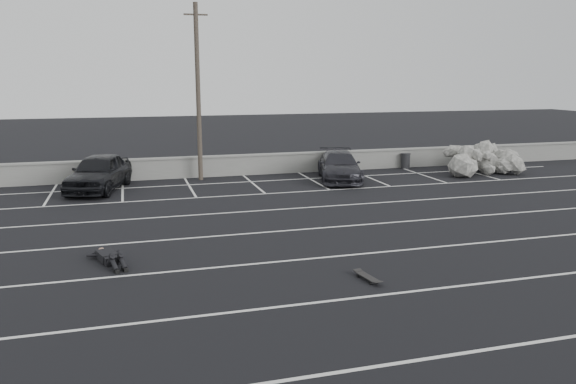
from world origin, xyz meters
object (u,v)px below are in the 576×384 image
object	(u,v)px
car_left	(99,172)
skateboard	(368,277)
riprap_pile	(485,163)
trash_bin	(405,161)
car_right	(339,166)
utility_pole	(198,93)
person	(107,252)

from	to	relation	value
car_left	skateboard	xyz separation A→B (m)	(6.91, -13.84, -0.74)
riprap_pile	trash_bin	bearing A→B (deg)	146.20
car_right	riprap_pile	bearing A→B (deg)	15.48
car_right	skateboard	distance (m)	13.96
riprap_pile	skateboard	bearing A→B (deg)	-133.78
utility_pole	person	xyz separation A→B (m)	(-4.13, -11.77, -4.02)
utility_pole	person	distance (m)	13.11
car_right	car_left	bearing A→B (deg)	-167.64
car_left	skateboard	world-z (taller)	car_left
car_right	trash_bin	distance (m)	5.40
utility_pole	trash_bin	xyz separation A→B (m)	(11.42, 0.40, -3.84)
car_left	riprap_pile	size ratio (longest dim) A/B	0.96
person	utility_pole	bearing A→B (deg)	52.26
riprap_pile	person	world-z (taller)	riprap_pile
car_left	utility_pole	world-z (taller)	utility_pole
trash_bin	person	distance (m)	19.75
car_left	car_right	xyz separation A→B (m)	(11.27, -0.59, -0.13)
car_right	person	xyz separation A→B (m)	(-10.69, -9.82, -0.45)
car_right	skateboard	bearing A→B (deg)	-92.88
trash_bin	utility_pole	bearing A→B (deg)	-177.99
car_right	person	bearing A→B (deg)	-122.08
person	skateboard	xyz separation A→B (m)	(6.33, -3.43, -0.16)
utility_pole	car_right	bearing A→B (deg)	-16.57
car_left	riprap_pile	bearing A→B (deg)	15.10
car_left	skateboard	size ratio (longest dim) A/B	5.43
car_right	trash_bin	bearing A→B (deg)	41.23
car_left	trash_bin	world-z (taller)	car_left
car_right	person	size ratio (longest dim) A/B	1.85
person	skateboard	bearing A→B (deg)	-46.88
skateboard	car_right	bearing A→B (deg)	62.88
car_right	riprap_pile	size ratio (longest dim) A/B	0.96
trash_bin	riprap_pile	bearing A→B (deg)	-33.80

